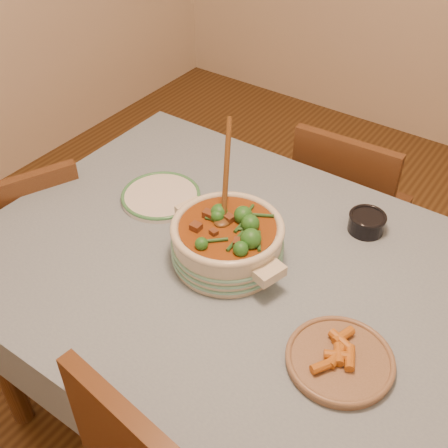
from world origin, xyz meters
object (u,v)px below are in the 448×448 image
at_px(chair_left, 31,245).
at_px(condiment_bowl, 367,222).
at_px(dining_table, 270,306).
at_px(white_plate, 161,196).
at_px(chair_far, 346,208).
at_px(fried_plate, 340,359).
at_px(stew_casserole, 227,238).

bearing_deg(chair_left, condiment_bowl, 135.54).
bearing_deg(dining_table, chair_left, -174.63).
xyz_separation_m(white_plate, chair_far, (0.36, 0.65, -0.30)).
bearing_deg(fried_plate, stew_casserole, 161.67).
height_order(white_plate, chair_far, chair_far).
relative_size(white_plate, chair_left, 0.36).
xyz_separation_m(condiment_bowl, chair_far, (-0.22, 0.42, -0.32)).
relative_size(dining_table, chair_left, 2.06).
xyz_separation_m(white_plate, chair_left, (-0.47, -0.20, -0.31)).
height_order(stew_casserole, white_plate, stew_casserole).
height_order(fried_plate, chair_left, chair_left).
xyz_separation_m(dining_table, white_plate, (-0.47, 0.11, 0.10)).
distance_m(dining_table, stew_casserole, 0.22).
bearing_deg(dining_table, stew_casserole, 177.40).
distance_m(stew_casserole, chair_far, 0.84).
relative_size(white_plate, fried_plate, 1.15).
height_order(chair_far, chair_left, chair_far).
bearing_deg(white_plate, fried_plate, -18.06).
xyz_separation_m(white_plate, fried_plate, (0.73, -0.24, 0.01)).
bearing_deg(stew_casserole, chair_far, 86.98).
xyz_separation_m(fried_plate, chair_left, (-1.20, 0.04, -0.31)).
bearing_deg(condiment_bowl, white_plate, -158.58).
xyz_separation_m(stew_casserole, condiment_bowl, (0.26, 0.33, -0.04)).
bearing_deg(chair_far, stew_casserole, 84.13).
xyz_separation_m(dining_table, stew_casserole, (-0.15, 0.01, 0.17)).
height_order(condiment_bowl, chair_left, same).
height_order(stew_casserole, condiment_bowl, stew_casserole).
distance_m(dining_table, condiment_bowl, 0.38).
bearing_deg(white_plate, condiment_bowl, 21.42).
relative_size(dining_table, fried_plate, 6.68).
relative_size(condiment_bowl, fried_plate, 0.53).
distance_m(dining_table, chair_left, 0.97).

